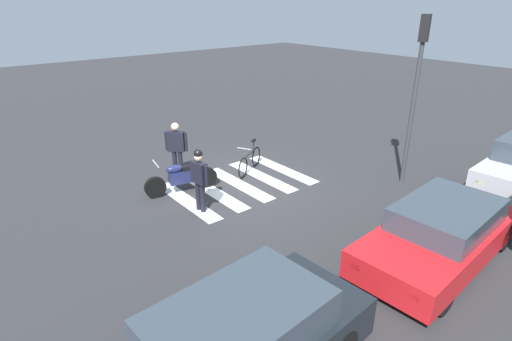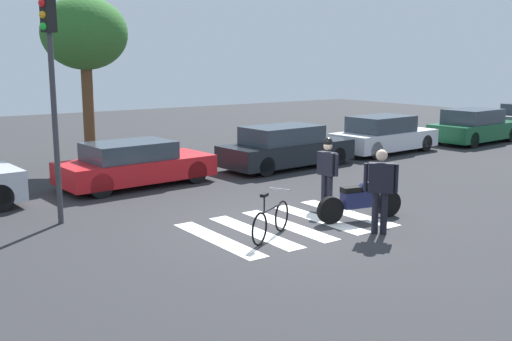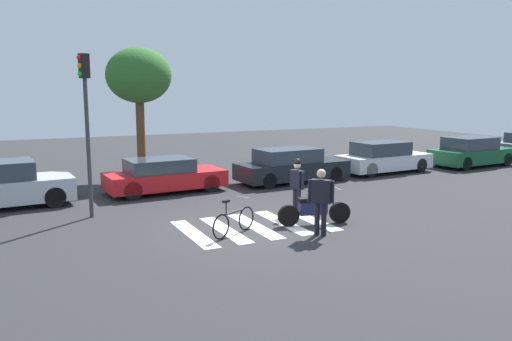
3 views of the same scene
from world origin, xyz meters
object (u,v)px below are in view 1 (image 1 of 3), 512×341
officer_on_foot (199,176)px  car_red_convertible (440,234)px  traffic_light_pole (418,77)px  leaning_bicycle (250,161)px  police_motorcycle (182,177)px  officer_by_motorcycle (177,146)px

officer_on_foot → car_red_convertible: (-2.75, 5.08, -0.37)m
officer_on_foot → traffic_light_pole: size_ratio=0.36×
leaning_bicycle → officer_on_foot: bearing=25.2°
police_motorcycle → car_red_convertible: bearing=111.8°
leaning_bicycle → officer_by_motorcycle: 2.37m
officer_on_foot → officer_by_motorcycle: officer_by_motorcycle is taller
officer_by_motorcycle → traffic_light_pole: 7.25m
leaning_bicycle → traffic_light_pole: (-3.12, 3.57, 2.82)m
officer_on_foot → traffic_light_pole: (-5.77, 2.33, 2.20)m
police_motorcycle → car_red_convertible: (-2.56, 6.39, 0.17)m
officer_on_foot → police_motorcycle: bearing=-98.4°
police_motorcycle → car_red_convertible: car_red_convertible is taller
officer_by_motorcycle → car_red_convertible: bearing=106.0°
leaning_bicycle → officer_on_foot: officer_on_foot is taller
police_motorcycle → officer_on_foot: (0.19, 1.31, 0.54)m
officer_by_motorcycle → traffic_light_pole: bearing=138.0°
police_motorcycle → officer_on_foot: officer_on_foot is taller
traffic_light_pole → officer_by_motorcycle: bearing=-42.0°
officer_on_foot → traffic_light_pole: bearing=158.1°
police_motorcycle → leaning_bicycle: police_motorcycle is taller
officer_by_motorcycle → police_motorcycle: bearing=66.3°
officer_on_foot → officer_by_motorcycle: bearing=-105.3°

